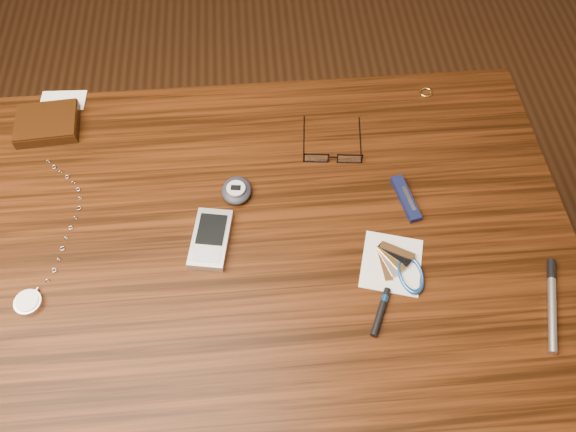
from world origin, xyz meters
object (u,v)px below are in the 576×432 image
Objects in this scene: wallet_and_card at (48,123)px; notepad_keys at (401,268)px; pocket_knife at (406,198)px; eyeglasses at (333,156)px; pda_phone at (211,239)px; pedometer at (237,190)px; silver_pen at (552,297)px; desk at (267,269)px; pocket_watch at (31,296)px.

notepad_keys is (0.59, -0.34, -0.01)m from wallet_and_card.
notepad_keys is 1.33× the size of pocket_knife.
eyeglasses is 1.26× the size of pocket_knife.
notepad_keys is (0.29, -0.07, -0.00)m from pda_phone.
silver_pen is at bearing -26.23° from pedometer.
pedometer is (-0.17, -0.06, 0.00)m from eyeglasses.
notepad_keys reaches higher than desk.
desk is 0.38m from pocket_watch.
desk is 0.15m from pedometer.
desk is at bearing -129.59° from eyeglasses.
eyeglasses is at bearing 34.70° from pda_phone.
eyeglasses is at bearing 24.88° from pocket_watch.
pocket_watch is at bearing 175.28° from silver_pen.
pocket_knife is (0.28, -0.04, -0.00)m from pedometer.
desk is at bearing -66.42° from pedometer.
wallet_and_card is 1.52× the size of pocket_knife.
wallet_and_card is 0.90m from silver_pen.
pocket_watch is (-0.36, -0.07, 0.11)m from desk.
pda_phone is at bearing 164.54° from silver_pen.
pocket_watch is 0.56m from notepad_keys.
pocket_knife is at bearing 12.25° from pocket_watch.
pda_phone is at bearing 175.52° from desk.
wallet_and_card and pedometer have the same top height.
pedometer reaches higher than notepad_keys.
desk is 8.79× the size of pda_phone.
silver_pen is (0.30, -0.29, -0.00)m from eyeglasses.
pda_phone is 0.30m from notepad_keys.
pocket_knife is at bearing 75.94° from notepad_keys.
silver_pen is at bearing -4.72° from pocket_watch.
pedometer is 0.52× the size of notepad_keys.
pedometer is (0.04, 0.09, 0.00)m from pda_phone.
pedometer is at bearing 113.58° from desk.
pda_phone is (-0.21, -0.15, -0.00)m from eyeglasses.
silver_pen is at bearing -26.71° from wallet_and_card.
pocket_knife is at bearing 13.95° from desk.
eyeglasses is at bearing 135.72° from silver_pen.
notepad_keys is (0.25, -0.16, -0.01)m from pedometer.
desk is 8.18× the size of notepad_keys.
pocket_knife is (0.32, 0.05, -0.00)m from pda_phone.
pocket_knife is 0.62× the size of silver_pen.
desk is at bearing 162.32° from notepad_keys.
eyeglasses reaches higher than silver_pen.
pedometer is at bearing -160.64° from eyeglasses.
pda_phone is 1.80× the size of pedometer.
pocket_knife is at bearing -18.78° from wallet_and_card.
notepad_keys is 0.23m from silver_pen.
wallet_and_card is 0.52m from eyeglasses.
eyeglasses is 0.18m from pedometer.
eyeglasses is 0.15m from pocket_knife.
desk is 8.63× the size of eyeglasses.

